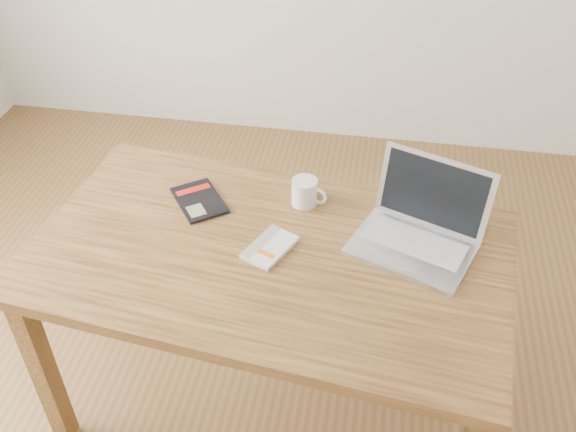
% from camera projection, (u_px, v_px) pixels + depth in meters
% --- Properties ---
extents(room, '(4.04, 4.04, 2.70)m').
position_uv_depth(room, '(191.00, 81.00, 1.57)').
color(room, brown).
rests_on(room, ground).
extents(desk, '(1.56, 1.01, 0.75)m').
position_uv_depth(desk, '(269.00, 272.00, 2.04)').
color(desk, brown).
rests_on(desk, ground).
extents(white_guidebook, '(0.17, 0.20, 0.02)m').
position_uv_depth(white_guidebook, '(270.00, 247.00, 1.99)').
color(white_guidebook, beige).
rests_on(white_guidebook, desk).
extents(black_guidebook, '(0.24, 0.25, 0.01)m').
position_uv_depth(black_guidebook, '(199.00, 200.00, 2.18)').
color(black_guidebook, black).
rests_on(black_guidebook, desk).
extents(laptop, '(0.44, 0.41, 0.25)m').
position_uv_depth(laptop, '(419.00, 229.00, 1.99)').
color(laptop, silver).
rests_on(laptop, desk).
extents(coffee_mug, '(0.12, 0.09, 0.09)m').
position_uv_depth(coffee_mug, '(305.00, 192.00, 2.14)').
color(coffee_mug, white).
rests_on(coffee_mug, desk).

